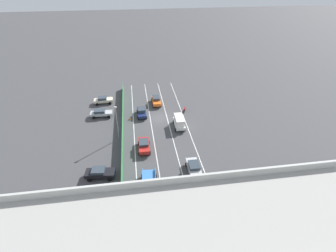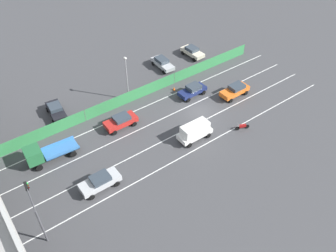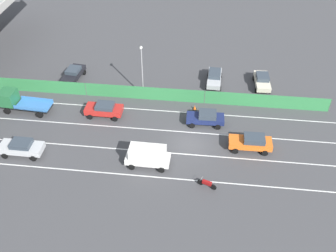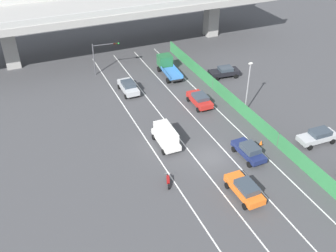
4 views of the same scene
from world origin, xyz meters
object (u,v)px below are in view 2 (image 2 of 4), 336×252
at_px(parked_wagon_silver, 162,63).
at_px(car_sedan_silver, 100,181).
at_px(car_sedan_navy, 193,90).
at_px(motorcycle, 242,127).
at_px(car_van_white, 195,131).
at_px(street_lamp, 127,74).
at_px(parked_sedan_dark, 56,110).
at_px(car_sedan_red, 121,121).
at_px(flatbed_truck_blue, 43,154).
at_px(parked_sedan_cream, 192,52).
at_px(car_taxi_orange, 235,90).
at_px(traffic_light, 34,207).
at_px(traffic_cone, 174,89).

bearing_deg(parked_wagon_silver, car_sedan_silver, 128.76).
relative_size(car_sedan_navy, motorcycle, 2.30).
xyz_separation_m(car_van_white, street_lamp, (11.80, 2.43, 2.91)).
distance_m(motorcycle, parked_sedan_dark, 24.71).
xyz_separation_m(car_sedan_silver, car_sedan_red, (7.31, -6.92, -0.00)).
bearing_deg(street_lamp, parked_sedan_dark, 74.80).
height_order(flatbed_truck_blue, motorcycle, flatbed_truck_blue).
height_order(parked_wagon_silver, street_lamp, street_lamp).
relative_size(motorcycle, parked_sedan_cream, 0.43).
distance_m(car_sedan_red, parked_wagon_silver, 15.03).
relative_size(car_taxi_orange, car_van_white, 1.01).
height_order(flatbed_truck_blue, parked_sedan_cream, flatbed_truck_blue).
relative_size(car_sedan_silver, parked_sedan_dark, 0.97).
bearing_deg(street_lamp, flatbed_truck_blue, 107.53).
xyz_separation_m(traffic_light, traffic_cone, (10.90, -24.35, -3.22)).
distance_m(car_sedan_silver, parked_sedan_cream, 29.90).
bearing_deg(parked_sedan_dark, parked_wagon_silver, -86.13).
height_order(car_van_white, traffic_cone, car_van_white).
xyz_separation_m(motorcycle, parked_sedan_cream, (17.98, -6.35, 0.43)).
xyz_separation_m(car_van_white, flatbed_truck_blue, (7.29, 16.69, 0.01)).
distance_m(car_sedan_navy, parked_sedan_dark, 19.08).
height_order(car_taxi_orange, street_lamp, street_lamp).
relative_size(motorcycle, street_lamp, 0.27).
xyz_separation_m(parked_sedan_cream, traffic_light, (-16.81, 32.59, 2.60)).
distance_m(car_van_white, parked_sedan_dark, 18.86).
relative_size(car_sedan_silver, flatbed_truck_blue, 0.74).
distance_m(parked_sedan_dark, traffic_cone, 16.92).
height_order(flatbed_truck_blue, street_lamp, street_lamp).
distance_m(car_sedan_navy, parked_sedan_cream, 10.90).
relative_size(car_van_white, parked_sedan_cream, 1.02).
distance_m(parked_wagon_silver, traffic_cone, 6.36).
xyz_separation_m(car_taxi_orange, street_lamp, (8.28, 12.79, 3.23)).
distance_m(car_taxi_orange, car_sedan_red, 17.06).
height_order(car_taxi_orange, parked_wagon_silver, car_taxi_orange).
height_order(parked_sedan_dark, traffic_cone, parked_sedan_dark).
bearing_deg(traffic_light, flatbed_truck_blue, -22.73).
height_order(car_sedan_red, parked_sedan_dark, car_sedan_red).
bearing_deg(street_lamp, traffic_cone, -107.57).
height_order(car_sedan_silver, car_sedan_red, car_sedan_silver).
relative_size(car_van_white, parked_sedan_dark, 0.97).
distance_m(parked_sedan_cream, traffic_light, 36.76).
relative_size(motorcycle, traffic_cone, 3.23).
xyz_separation_m(parked_sedan_cream, street_lamp, (-3.84, 14.79, 3.28)).
bearing_deg(motorcycle, parked_wagon_silver, -0.85).
xyz_separation_m(parked_wagon_silver, parked_sedan_dark, (-1.24, 18.40, -0.02)).
height_order(car_sedan_silver, traffic_light, traffic_light).
height_order(car_sedan_red, traffic_cone, car_sedan_red).
relative_size(car_sedan_silver, motorcycle, 2.41).
bearing_deg(car_taxi_orange, car_sedan_navy, 53.19).
distance_m(car_van_white, parked_wagon_silver, 16.89).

